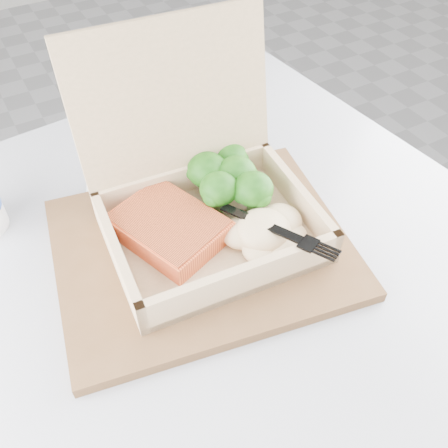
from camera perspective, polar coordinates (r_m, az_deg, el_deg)
floor at (r=1.67m, az=6.50°, el=2.18°), size 4.00×4.00×0.00m
cafe_table at (r=0.76m, az=-1.23°, el=-11.66°), size 0.78×0.78×0.70m
serving_tray at (r=0.60m, az=-2.57°, el=-2.71°), size 0.38×0.33×0.01m
takeout_container at (r=0.59m, az=-2.92°, el=4.25°), size 0.26×0.24×0.22m
salmon_fillet at (r=0.58m, az=-6.31°, el=-0.39°), size 0.13×0.15×0.03m
broccoli_pile at (r=0.63m, az=1.41°, el=5.15°), size 0.13×0.13×0.05m
mashed_potatoes at (r=0.57m, az=4.51°, el=-0.70°), size 0.10×0.09×0.04m
plastic_fork at (r=0.57m, az=2.59°, el=0.99°), size 0.08×0.15×0.01m
receipt at (r=0.73m, az=-12.57°, el=6.30°), size 0.11×0.15×0.00m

